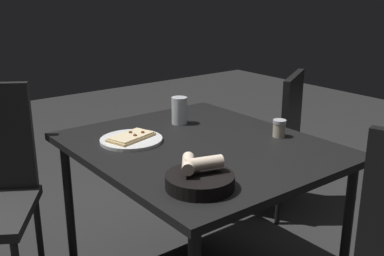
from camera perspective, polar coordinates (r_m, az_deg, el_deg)
name	(u,v)px	position (r m, az deg, el deg)	size (l,w,h in m)	color
dining_table	(200,157)	(1.93, 0.94, -3.65)	(0.91, 1.06, 0.70)	black
pizza_plate	(131,139)	(1.95, -7.49, -1.37)	(0.26, 0.26, 0.04)	silver
bread_basket	(199,179)	(1.50, 0.87, -6.27)	(0.23, 0.23, 0.10)	black
beer_glass	(179,112)	(2.17, -1.57, 1.97)	(0.07, 0.07, 0.13)	silver
pepper_shaker	(279,129)	(2.02, 10.69, -0.15)	(0.06, 0.06, 0.08)	#BFB299
chair_far	(271,133)	(2.79, 9.66, -0.59)	(0.60, 0.60, 0.84)	black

